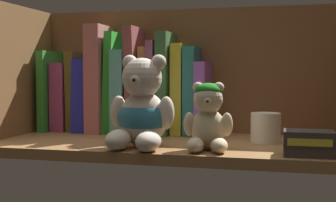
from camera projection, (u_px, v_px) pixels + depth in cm
name	position (u px, v px, depth cm)	size (l,w,h in cm)	color
shelf_board	(170.00, 146.00, 95.58)	(68.86, 31.38, 2.00)	olive
shelf_back_panel	(187.00, 75.00, 110.52)	(71.26, 1.20, 30.51)	brown
shelf_side_panel_left	(14.00, 75.00, 103.39)	(1.60, 33.78, 30.51)	olive
book_0	(55.00, 91.00, 115.07)	(1.70, 14.40, 18.88)	green
book_1	(66.00, 97.00, 114.44)	(3.45, 10.20, 16.06)	#A54071
book_2	(77.00, 91.00, 113.61)	(2.14, 9.25, 18.63)	brown
book_3	(89.00, 95.00, 112.93)	(3.14, 12.76, 17.03)	#262CCA
book_4	(103.00, 79.00, 111.81)	(3.56, 14.58, 24.64)	#C76D6D
book_5	(115.00, 82.00, 111.12)	(1.86, 11.26, 23.07)	green
book_6	(126.00, 91.00, 110.58)	(2.88, 14.34, 18.85)	#5EB1A7
book_7	(138.00, 80.00, 109.73)	(2.21, 13.20, 24.13)	#974949
book_8	(148.00, 90.00, 109.22)	(2.38, 9.12, 19.58)	#B6853C
book_9	(158.00, 88.00, 108.61)	(1.71, 14.71, 20.74)	#8A4968
book_10	(168.00, 83.00, 107.96)	(2.46, 14.59, 22.69)	#335C32
book_11	(180.00, 89.00, 107.35)	(2.48, 10.32, 20.18)	gold
book_12	(193.00, 91.00, 106.68)	(2.55, 10.84, 19.51)	#246C63
book_13	(205.00, 98.00, 106.10)	(2.32, 14.24, 16.11)	purple
teddy_bear_larger	(142.00, 111.00, 87.09)	(12.49, 13.08, 17.08)	beige
teddy_bear_smaller	(208.00, 118.00, 83.88)	(8.94, 9.20, 12.11)	beige
pillar_candle	(266.00, 128.00, 93.39)	(5.86, 5.86, 5.87)	silver
small_product_box	(309.00, 143.00, 78.51)	(8.20, 6.14, 4.17)	#38332D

